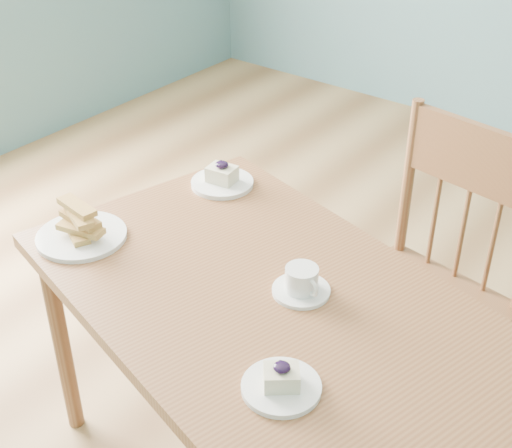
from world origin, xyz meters
name	(u,v)px	position (x,y,z in m)	size (l,w,h in m)	color
dining_table	(278,328)	(-0.12, -0.21, 0.62)	(1.43, 1.04, 0.69)	brown
dining_chair	(427,291)	(0.02, 0.30, 0.49)	(0.49, 0.47, 0.95)	brown
cheesecake_plate_near	(281,383)	(0.04, -0.42, 0.71)	(0.16, 0.16, 0.07)	silver
cheesecake_plate_far	(222,179)	(-0.57, 0.13, 0.71)	(0.18, 0.18, 0.08)	silver
coffee_cup	(302,283)	(-0.11, -0.14, 0.72)	(0.13, 0.13, 0.07)	silver
biscotti_plate	(80,229)	(-0.68, -0.30, 0.72)	(0.23, 0.23, 0.09)	silver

